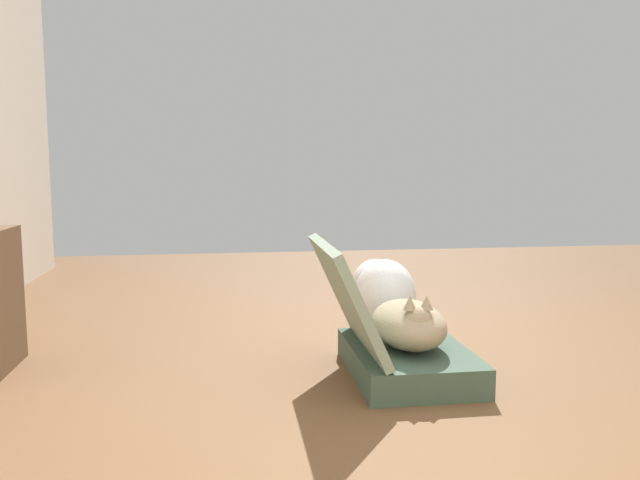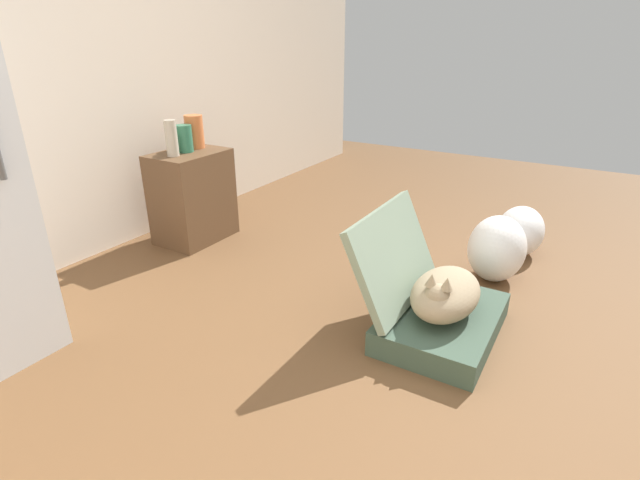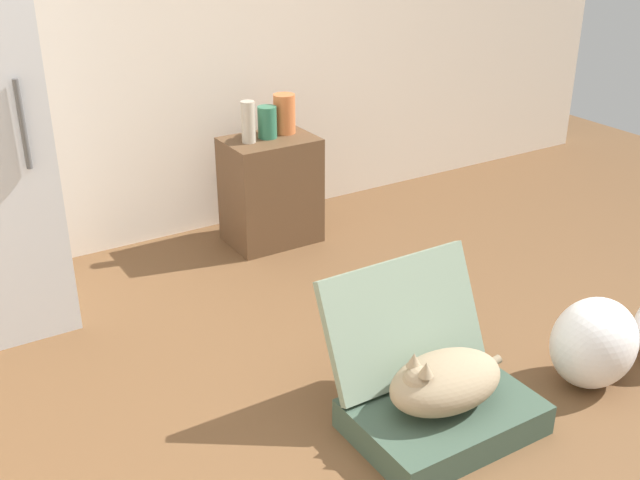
{
  "view_description": "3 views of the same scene",
  "coord_description": "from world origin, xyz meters",
  "px_view_note": "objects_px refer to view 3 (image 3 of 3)",
  "views": [
    {
      "loc": [
        -2.1,
        0.8,
        0.83
      ],
      "look_at": [
        0.36,
        0.44,
        0.53
      ],
      "focal_mm": 35.36,
      "sensor_mm": 36.0,
      "label": 1
    },
    {
      "loc": [
        -1.61,
        -0.36,
        1.24
      ],
      "look_at": [
        0.12,
        0.67,
        0.38
      ],
      "focal_mm": 26.96,
      "sensor_mm": 36.0,
      "label": 2
    },
    {
      "loc": [
        -1.3,
        -1.55,
        1.78
      ],
      "look_at": [
        0.12,
        0.73,
        0.53
      ],
      "focal_mm": 43.41,
      "sensor_mm": 36.0,
      "label": 3
    }
  ],
  "objects_px": {
    "suitcase_base": "(443,416)",
    "vase_tall": "(248,122)",
    "side_table": "(271,190)",
    "cat": "(444,381)",
    "vase_round": "(267,122)",
    "plastic_bag_white": "(594,343)",
    "vase_short": "(284,114)"
  },
  "relations": [
    {
      "from": "vase_tall",
      "to": "vase_short",
      "type": "distance_m",
      "value": 0.24
    },
    {
      "from": "vase_tall",
      "to": "vase_round",
      "type": "bearing_deg",
      "value": 8.32
    },
    {
      "from": "suitcase_base",
      "to": "vase_round",
      "type": "xyz_separation_m",
      "value": [
        0.26,
        1.76,
        0.6
      ]
    },
    {
      "from": "side_table",
      "to": "plastic_bag_white",
      "type": "bearing_deg",
      "value": -77.27
    },
    {
      "from": "vase_tall",
      "to": "vase_short",
      "type": "relative_size",
      "value": 1.03
    },
    {
      "from": "plastic_bag_white",
      "to": "vase_tall",
      "type": "height_order",
      "value": "vase_tall"
    },
    {
      "from": "suitcase_base",
      "to": "vase_tall",
      "type": "height_order",
      "value": "vase_tall"
    },
    {
      "from": "suitcase_base",
      "to": "side_table",
      "type": "height_order",
      "value": "side_table"
    },
    {
      "from": "side_table",
      "to": "vase_short",
      "type": "relative_size",
      "value": 2.8
    },
    {
      "from": "side_table",
      "to": "vase_round",
      "type": "bearing_deg",
      "value": 90.0
    },
    {
      "from": "plastic_bag_white",
      "to": "vase_round",
      "type": "xyz_separation_m",
      "value": [
        -0.41,
        1.84,
        0.48
      ]
    },
    {
      "from": "vase_short",
      "to": "vase_round",
      "type": "bearing_deg",
      "value": -166.56
    },
    {
      "from": "suitcase_base",
      "to": "cat",
      "type": "bearing_deg",
      "value": 177.35
    },
    {
      "from": "suitcase_base",
      "to": "vase_short",
      "type": "xyz_separation_m",
      "value": [
        0.38,
        1.79,
        0.62
      ]
    },
    {
      "from": "plastic_bag_white",
      "to": "side_table",
      "type": "distance_m",
      "value": 1.87
    },
    {
      "from": "plastic_bag_white",
      "to": "suitcase_base",
      "type": "bearing_deg",
      "value": 173.48
    },
    {
      "from": "cat",
      "to": "plastic_bag_white",
      "type": "distance_m",
      "value": 0.68
    },
    {
      "from": "vase_tall",
      "to": "vase_round",
      "type": "xyz_separation_m",
      "value": [
        0.12,
        0.02,
        -0.02
      ]
    },
    {
      "from": "plastic_bag_white",
      "to": "side_table",
      "type": "bearing_deg",
      "value": 102.73
    },
    {
      "from": "vase_tall",
      "to": "side_table",
      "type": "bearing_deg",
      "value": 0.02
    },
    {
      "from": "suitcase_base",
      "to": "cat",
      "type": "relative_size",
      "value": 1.24
    },
    {
      "from": "plastic_bag_white",
      "to": "vase_short",
      "type": "relative_size",
      "value": 1.75
    },
    {
      "from": "side_table",
      "to": "vase_short",
      "type": "xyz_separation_m",
      "value": [
        0.12,
        0.05,
        0.39
      ]
    },
    {
      "from": "side_table",
      "to": "vase_short",
      "type": "bearing_deg",
      "value": 21.04
    },
    {
      "from": "vase_short",
      "to": "cat",
      "type": "bearing_deg",
      "value": -102.16
    },
    {
      "from": "vase_round",
      "to": "side_table",
      "type": "bearing_deg",
      "value": -90.0
    },
    {
      "from": "side_table",
      "to": "cat",
      "type": "bearing_deg",
      "value": -98.74
    },
    {
      "from": "cat",
      "to": "vase_tall",
      "type": "bearing_deg",
      "value": 85.06
    },
    {
      "from": "plastic_bag_white",
      "to": "vase_short",
      "type": "xyz_separation_m",
      "value": [
        -0.29,
        1.87,
        0.5
      ]
    },
    {
      "from": "vase_tall",
      "to": "vase_round",
      "type": "relative_size",
      "value": 1.29
    },
    {
      "from": "plastic_bag_white",
      "to": "vase_round",
      "type": "bearing_deg",
      "value": 102.62
    },
    {
      "from": "vase_short",
      "to": "suitcase_base",
      "type": "bearing_deg",
      "value": -101.93
    }
  ]
}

